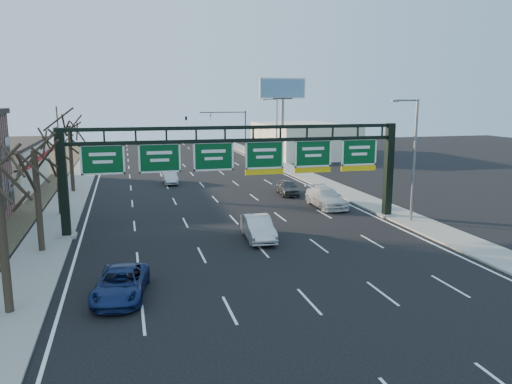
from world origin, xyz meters
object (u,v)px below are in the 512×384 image
object	(u,v)px
car_blue_suv	(121,284)
car_white_wagon	(326,198)
sign_gantry	(242,162)
car_silver_sedan	(258,228)

from	to	relation	value
car_blue_suv	car_white_wagon	size ratio (longest dim) A/B	0.87
sign_gantry	car_blue_suv	size ratio (longest dim) A/B	5.16
sign_gantry	car_silver_sedan	bearing A→B (deg)	-86.57
car_blue_suv	sign_gantry	bearing A→B (deg)	62.47
car_white_wagon	sign_gantry	bearing A→B (deg)	-152.47
car_silver_sedan	sign_gantry	bearing A→B (deg)	96.61
sign_gantry	car_white_wagon	world-z (taller)	sign_gantry
car_blue_suv	car_silver_sedan	size ratio (longest dim) A/B	1.03
car_silver_sedan	car_white_wagon	distance (m)	11.48
car_silver_sedan	car_white_wagon	bearing A→B (deg)	48.06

